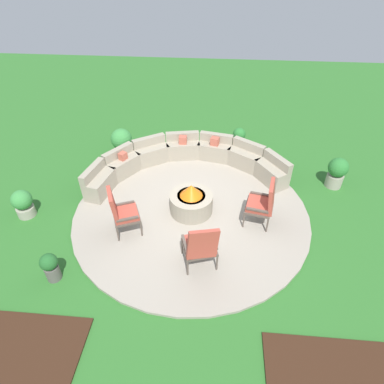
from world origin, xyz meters
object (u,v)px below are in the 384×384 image
(potted_plant_1, at_px, (337,171))
(potted_plant_2, at_px, (23,203))
(lounge_chair_front_right, at_px, (200,245))
(potted_plant_4, at_px, (239,137))
(lounge_chair_front_left, at_px, (121,211))
(curved_stone_bench, at_px, (185,160))
(potted_plant_0, at_px, (122,141))
(potted_plant_3, at_px, (50,266))
(lounge_chair_back_left, at_px, (263,202))
(fire_pit, at_px, (191,201))

(potted_plant_1, bearing_deg, potted_plant_2, -166.52)
(lounge_chair_front_right, bearing_deg, potted_plant_4, 62.14)
(potted_plant_2, xyz_separation_m, potted_plant_4, (4.93, 3.50, -0.00))
(lounge_chair_front_left, xyz_separation_m, lounge_chair_front_right, (1.69, -0.79, -0.01))
(curved_stone_bench, distance_m, potted_plant_2, 4.03)
(potted_plant_0, xyz_separation_m, potted_plant_2, (-1.56, -2.79, -0.09))
(lounge_chair_front_right, xyz_separation_m, potted_plant_3, (-2.72, -0.50, -0.27))
(potted_plant_3, bearing_deg, lounge_chair_back_left, 24.80)
(fire_pit, relative_size, potted_plant_4, 1.58)
(lounge_chair_front_left, height_order, potted_plant_4, lounge_chair_front_left)
(lounge_chair_back_left, relative_size, potted_plant_1, 1.31)
(lounge_chair_back_left, bearing_deg, potted_plant_2, 103.68)
(curved_stone_bench, height_order, lounge_chair_back_left, lounge_chair_back_left)
(potted_plant_2, bearing_deg, fire_pit, 6.23)
(fire_pit, bearing_deg, lounge_chair_back_left, -7.99)
(lounge_chair_front_right, height_order, potted_plant_3, lounge_chair_front_right)
(potted_plant_2, bearing_deg, potted_plant_1, 13.48)
(curved_stone_bench, height_order, potted_plant_4, curved_stone_bench)
(lounge_chair_front_left, relative_size, potted_plant_4, 1.75)
(curved_stone_bench, bearing_deg, fire_pit, -79.10)
(potted_plant_0, relative_size, potted_plant_2, 1.19)
(potted_plant_0, distance_m, potted_plant_2, 3.19)
(curved_stone_bench, height_order, potted_plant_3, curved_stone_bench)
(fire_pit, height_order, potted_plant_4, fire_pit)
(curved_stone_bench, bearing_deg, lounge_chair_front_left, -113.42)
(potted_plant_2, height_order, potted_plant_3, potted_plant_2)
(lounge_chair_front_right, distance_m, potted_plant_2, 4.24)
(curved_stone_bench, height_order, lounge_chair_front_right, lounge_chair_front_right)
(potted_plant_1, bearing_deg, fire_pit, -159.27)
(potted_plant_1, bearing_deg, potted_plant_0, 169.85)
(lounge_chair_front_right, xyz_separation_m, potted_plant_2, (-4.08, 1.15, -0.26))
(curved_stone_bench, bearing_deg, potted_plant_1, -4.94)
(potted_plant_4, bearing_deg, potted_plant_0, -167.98)
(lounge_chair_front_right, bearing_deg, potted_plant_2, 146.80)
(potted_plant_0, height_order, potted_plant_4, potted_plant_0)
(fire_pit, distance_m, potted_plant_0, 3.25)
(potted_plant_1, relative_size, potted_plant_2, 1.19)
(curved_stone_bench, distance_m, lounge_chair_front_right, 3.31)
(potted_plant_3, bearing_deg, potted_plant_4, 55.31)
(fire_pit, bearing_deg, potted_plant_0, 133.00)
(fire_pit, xyz_separation_m, potted_plant_1, (3.55, 1.34, 0.10))
(curved_stone_bench, distance_m, potted_plant_1, 3.89)
(lounge_chair_back_left, relative_size, potted_plant_4, 1.71)
(potted_plant_4, bearing_deg, potted_plant_2, -144.59)
(fire_pit, height_order, potted_plant_3, fire_pit)
(lounge_chair_front_right, bearing_deg, lounge_chair_front_left, 137.59)
(fire_pit, height_order, potted_plant_0, potted_plant_0)
(potted_plant_2, distance_m, potted_plant_3, 2.14)
(potted_plant_0, bearing_deg, potted_plant_2, -119.18)
(lounge_chair_back_left, height_order, potted_plant_4, lounge_chair_back_left)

